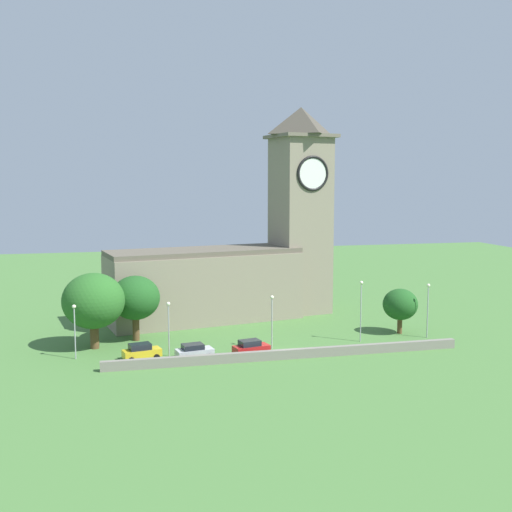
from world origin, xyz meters
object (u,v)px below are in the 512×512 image
Objects in this scene: car_silver at (194,351)px; streetlamp_west_mid at (169,320)px; tree_by_tower at (400,305)px; car_red at (251,348)px; streetlamp_west_end at (74,322)px; car_yellow at (141,352)px; streetlamp_central at (272,313)px; tree_riverside_west at (135,298)px; church at (244,253)px; streetlamp_east_mid at (361,302)px; tree_riverside_east at (93,301)px; streetlamp_east_end at (428,302)px.

streetlamp_west_mid is (-2.70, 1.37, 3.48)m from car_silver.
tree_by_tower is (28.10, 5.23, 3.05)m from car_silver.
car_silver is at bearing 176.39° from car_red.
streetlamp_west_mid reaches higher than streetlamp_west_end.
car_yellow is 1.02× the size of car_red.
streetlamp_central is 18.77m from tree_by_tower.
church is at bearing 33.44° from tree_riverside_west.
streetlamp_east_mid is 1.29× the size of tree_by_tower.
streetlamp_west_end is at bearing -135.88° from tree_riverside_west.
tree_riverside_east reaches higher than tree_riverside_west.
streetlamp_west_mid is at bearing -7.77° from streetlamp_west_end.
streetlamp_east_end is at bearing -6.35° from tree_riverside_east.
streetlamp_west_end is 0.96× the size of streetlamp_central.
tree_riverside_west is at bearing 111.60° from streetlamp_west_mid.
streetlamp_west_mid is (3.18, 0.66, 3.37)m from car_yellow.
tree_riverside_east is at bearing 146.14° from streetlamp_west_mid.
car_red is 0.68× the size of streetlamp_central.
streetlamp_central is 1.09× the size of tree_by_tower.
streetlamp_east_end reaches higher than car_silver.
streetlamp_central is 21.42m from tree_riverside_east.
streetlamp_east_mid reaches higher than streetlamp_west_end.
car_silver is 0.48× the size of tree_riverside_east.
streetlamp_west_end is at bearing -116.31° from tree_riverside_east.
streetlamp_east_mid reaches higher than tree_by_tower.
streetlamp_east_end reaches higher than car_yellow.
car_silver is 21.94m from streetlamp_east_mid.
streetlamp_west_end is 1.05× the size of tree_by_tower.
tree_riverside_east is at bearing 129.57° from car_yellow.
streetlamp_west_end is 4.92m from tree_riverside_east.
tree_by_tower is (18.44, 3.47, -0.51)m from streetlamp_central.
streetlamp_west_mid is 0.98× the size of streetlamp_central.
church is at bearing 121.31° from streetlamp_east_mid.
tree_riverside_west is at bearing 121.74° from car_silver.
tree_by_tower is (21.55, 5.65, 2.98)m from car_red.
streetlamp_east_mid is (34.51, -0.29, 0.83)m from streetlamp_west_end.
car_yellow reaches higher than car_silver.
streetlamp_east_mid reaches higher than car_red.
church is 7.81× the size of car_red.
streetlamp_east_mid is at bearing -14.73° from tree_riverside_west.
car_red is 0.48× the size of tree_riverside_east.
car_yellow is at bearing -168.24° from streetlamp_west_mid.
streetlamp_west_mid reaches higher than car_silver.
car_red is 10.02m from streetlamp_west_mid.
tree_riverside_east is (-39.17, 1.74, 1.91)m from tree_by_tower.
tree_riverside_east reaches higher than tree_by_tower.
tree_riverside_west is (-6.00, 9.71, 4.61)m from car_silver.
church is at bearing 32.29° from tree_riverside_east.
tree_riverside_west reaches higher than car_silver.
tree_riverside_west is (-16.41, -10.84, -3.99)m from church.
streetlamp_east_mid is at bearing 179.02° from streetlamp_east_end.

